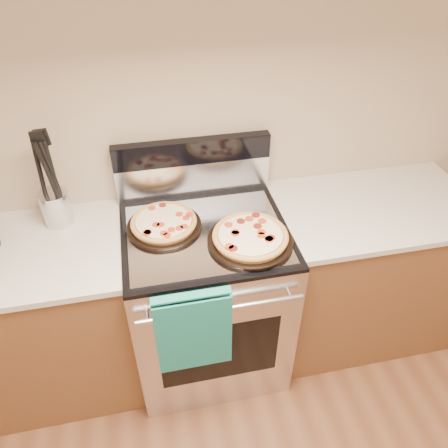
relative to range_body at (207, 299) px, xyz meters
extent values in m
plane|color=#C4AF8D|center=(0.00, 0.35, 0.90)|extent=(4.00, 0.00, 4.00)
cube|color=#B7B7BC|center=(0.00, 0.00, 0.00)|extent=(0.76, 0.68, 0.90)
cube|color=black|center=(0.00, -0.34, 0.00)|extent=(0.56, 0.01, 0.40)
cube|color=black|center=(0.00, 0.00, 0.46)|extent=(0.76, 0.68, 0.02)
cube|color=silver|center=(0.00, 0.31, 0.56)|extent=(0.76, 0.06, 0.18)
cube|color=black|center=(0.00, 0.31, 0.71)|extent=(0.76, 0.06, 0.12)
cylinder|color=silver|center=(0.00, -0.38, 0.35)|extent=(0.70, 0.03, 0.03)
cube|color=gray|center=(0.00, -0.03, 0.47)|extent=(0.70, 0.55, 0.01)
cube|color=brown|center=(-0.88, 0.03, -0.01)|extent=(1.00, 0.62, 0.88)
cube|color=beige|center=(-0.88, 0.03, 0.45)|extent=(1.02, 0.64, 0.03)
cube|color=brown|center=(0.88, 0.03, -0.01)|extent=(1.00, 0.62, 0.88)
cube|color=beige|center=(0.88, 0.03, 0.45)|extent=(1.02, 0.64, 0.03)
cylinder|color=silver|center=(-0.66, 0.21, 0.54)|extent=(0.16, 0.16, 0.17)
camera|label=1|loc=(-0.23, -1.53, 1.73)|focal=35.00mm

